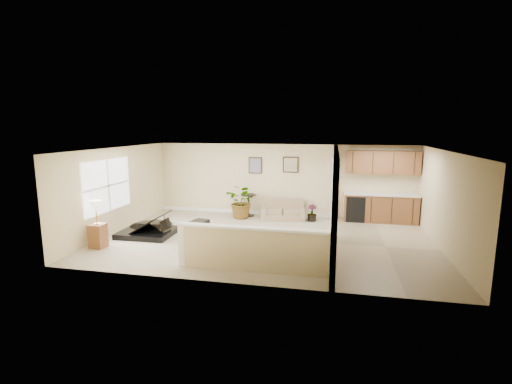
% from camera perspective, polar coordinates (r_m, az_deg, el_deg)
% --- Properties ---
extents(floor, '(9.00, 9.00, 0.00)m').
position_cam_1_polar(floor, '(10.36, 1.63, -7.34)').
color(floor, tan).
rests_on(floor, ground).
extents(back_wall, '(9.00, 0.04, 2.50)m').
position_cam_1_polar(back_wall, '(12.98, 4.02, 1.84)').
color(back_wall, beige).
rests_on(back_wall, floor).
extents(front_wall, '(9.00, 0.04, 2.50)m').
position_cam_1_polar(front_wall, '(7.20, -2.60, -4.80)').
color(front_wall, beige).
rests_on(front_wall, floor).
extents(left_wall, '(0.04, 6.00, 2.50)m').
position_cam_1_polar(left_wall, '(11.71, -20.55, 0.33)').
color(left_wall, beige).
rests_on(left_wall, floor).
extents(right_wall, '(0.04, 6.00, 2.50)m').
position_cam_1_polar(right_wall, '(10.28, 27.19, -1.41)').
color(right_wall, beige).
rests_on(right_wall, floor).
extents(ceiling, '(9.00, 6.00, 0.04)m').
position_cam_1_polar(ceiling, '(9.91, 1.70, 6.60)').
color(ceiling, white).
rests_on(ceiling, back_wall).
extents(kitchen_vinyl, '(2.70, 6.00, 0.01)m').
position_cam_1_polar(kitchen_vinyl, '(10.31, 19.31, -7.99)').
color(kitchen_vinyl, tan).
rests_on(kitchen_vinyl, floor).
extents(interior_partition, '(0.18, 5.99, 2.50)m').
position_cam_1_polar(interior_partition, '(10.16, 11.96, -0.81)').
color(interior_partition, beige).
rests_on(interior_partition, floor).
extents(pony_half_wall, '(3.42, 0.22, 1.00)m').
position_cam_1_polar(pony_half_wall, '(8.04, -0.77, -8.63)').
color(pony_half_wall, beige).
rests_on(pony_half_wall, floor).
extents(left_window, '(0.05, 2.15, 1.45)m').
position_cam_1_polar(left_window, '(11.26, -21.90, 0.91)').
color(left_window, white).
rests_on(left_window, left_wall).
extents(wall_art_left, '(0.48, 0.04, 0.58)m').
position_cam_1_polar(wall_art_left, '(13.06, -0.11, 4.12)').
color(wall_art_left, '#382414').
rests_on(wall_art_left, back_wall).
extents(wall_mirror, '(0.55, 0.04, 0.55)m').
position_cam_1_polar(wall_mirror, '(12.85, 5.36, 4.21)').
color(wall_mirror, '#382414').
rests_on(wall_mirror, back_wall).
extents(kitchen_cabinets, '(2.36, 0.65, 2.33)m').
position_cam_1_polar(kitchen_cabinets, '(12.74, 18.18, -0.53)').
color(kitchen_cabinets, brown).
rests_on(kitchen_cabinets, floor).
extents(piano, '(1.79, 1.85, 1.41)m').
position_cam_1_polar(piano, '(11.21, -16.29, -3.29)').
color(piano, black).
rests_on(piano, floor).
extents(piano_bench, '(0.55, 0.85, 0.52)m').
position_cam_1_polar(piano_bench, '(10.40, -9.12, -5.91)').
color(piano_bench, black).
rests_on(piano_bench, floor).
extents(loveseat, '(1.56, 1.01, 0.83)m').
position_cam_1_polar(loveseat, '(12.61, 4.17, -2.72)').
color(loveseat, tan).
rests_on(loveseat, floor).
extents(accent_table, '(0.53, 0.53, 0.76)m').
position_cam_1_polar(accent_table, '(12.97, -1.13, -1.55)').
color(accent_table, black).
rests_on(accent_table, floor).
extents(palm_plant, '(1.29, 1.20, 1.17)m').
position_cam_1_polar(palm_plant, '(12.61, -2.11, -1.51)').
color(palm_plant, black).
rests_on(palm_plant, floor).
extents(small_plant, '(0.33, 0.33, 0.56)m').
position_cam_1_polar(small_plant, '(12.43, 8.60, -3.37)').
color(small_plant, black).
rests_on(small_plant, floor).
extents(lamp_stand, '(0.37, 0.37, 1.24)m').
position_cam_1_polar(lamp_stand, '(10.41, -23.23, -5.08)').
color(lamp_stand, brown).
rests_on(lamp_stand, floor).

